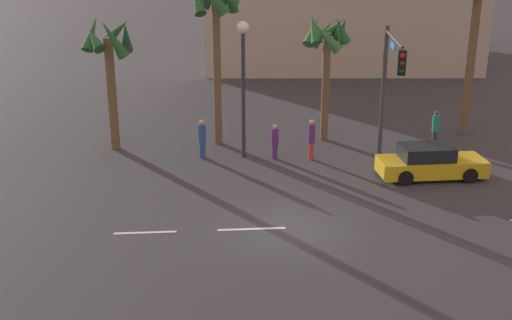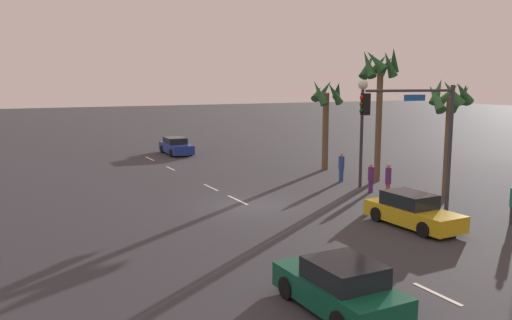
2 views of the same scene
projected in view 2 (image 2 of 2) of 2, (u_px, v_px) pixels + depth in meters
ground_plane at (249, 206)px, 26.03m from camera, size 220.00×220.00×0.00m
lane_stripe_0 at (150, 159)px, 41.88m from camera, size 2.30×0.14×0.01m
lane_stripe_1 at (171, 168)px, 37.16m from camera, size 1.86×0.14×0.01m
lane_stripe_2 at (211, 187)px, 30.50m from camera, size 2.16×0.14×0.01m
lane_stripe_3 at (237, 200)px, 27.25m from camera, size 2.38×0.14×0.01m
lane_stripe_4 at (362, 259)px, 18.20m from camera, size 1.85×0.14×0.01m
lane_stripe_5 at (437, 294)px, 15.18m from camera, size 1.86×0.14×0.01m
car_0 at (412, 211)px, 22.24m from camera, size 4.48×1.86×1.43m
car_1 at (176, 146)px, 44.58m from camera, size 4.65×1.98×1.41m
car_2 at (340, 287)px, 14.03m from camera, size 4.05×1.97×1.43m
traffic_signal at (420, 127)px, 23.84m from camera, size 0.95×4.89×5.97m
streetlamp at (362, 113)px, 29.97m from camera, size 0.56×0.56×6.24m
pedestrian_0 at (341, 166)px, 32.18m from camera, size 0.41×0.41×1.82m
pedestrian_1 at (388, 179)px, 27.49m from camera, size 0.42×0.42×1.90m
pedestrian_2 at (371, 177)px, 29.08m from camera, size 0.39×0.39×1.64m
palm_tree_0 at (379, 77)px, 31.61m from camera, size 2.52×2.48×8.22m
palm_tree_1 at (326, 103)px, 36.03m from camera, size 2.50×2.67×6.34m
palm_tree_2 at (450, 105)px, 27.29m from camera, size 2.48×2.52×6.39m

